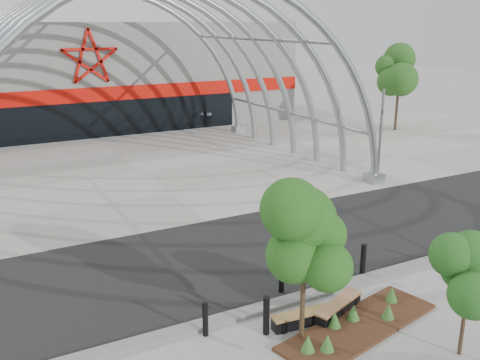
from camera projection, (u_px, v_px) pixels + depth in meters
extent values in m
plane|color=gray|center=(301.00, 294.00, 16.36)|extent=(140.00, 140.00, 0.00)
cube|color=black|center=(247.00, 252.00, 19.32)|extent=(140.00, 7.00, 0.02)
cube|color=#A29C92|center=(142.00, 173.00, 29.46)|extent=(60.00, 17.00, 0.04)
cube|color=slate|center=(306.00, 296.00, 16.13)|extent=(60.00, 0.50, 0.12)
cube|color=slate|center=(70.00, 73.00, 43.55)|extent=(34.00, 15.00, 8.00)
cube|color=black|center=(94.00, 120.00, 38.02)|extent=(22.00, 0.25, 2.60)
cube|color=#C10C04|center=(92.00, 95.00, 37.51)|extent=(34.00, 0.30, 1.00)
torus|color=#93999D|center=(197.00, 214.00, 23.13)|extent=(20.36, 0.36, 20.36)
torus|color=#93999D|center=(175.00, 198.00, 25.24)|extent=(20.36, 0.36, 20.36)
torus|color=#93999D|center=(157.00, 185.00, 27.35)|extent=(20.36, 0.36, 20.36)
torus|color=#93999D|center=(142.00, 173.00, 29.47)|extent=(20.36, 0.36, 20.36)
torus|color=#93999D|center=(129.00, 163.00, 31.58)|extent=(20.36, 0.36, 20.36)
torus|color=#93999D|center=(117.00, 154.00, 33.70)|extent=(20.36, 0.36, 20.36)
torus|color=#93999D|center=(107.00, 146.00, 35.81)|extent=(20.36, 0.36, 20.36)
cylinder|color=#93999D|center=(290.00, 113.00, 33.10)|extent=(0.20, 15.00, 0.20)
cylinder|color=#93999D|center=(254.00, 39.00, 30.65)|extent=(0.20, 15.00, 0.20)
cube|color=#93999D|center=(374.00, 178.00, 27.57)|extent=(0.80, 0.80, 0.50)
cube|color=#93999D|center=(238.00, 129.00, 40.26)|extent=(0.80, 0.80, 0.50)
cube|color=#341B13|center=(359.00, 326.00, 14.53)|extent=(5.31, 2.62, 0.10)
cone|color=#3C732E|center=(327.00, 342.00, 13.34)|extent=(0.35, 0.35, 0.44)
cone|color=#3C732E|center=(354.00, 312.00, 14.73)|extent=(0.35, 0.35, 0.44)
cone|color=#3C732E|center=(388.00, 311.00, 14.79)|extent=(0.35, 0.35, 0.44)
cone|color=#3C732E|center=(335.00, 319.00, 14.38)|extent=(0.35, 0.35, 0.44)
cone|color=#3C732E|center=(392.00, 294.00, 15.70)|extent=(0.35, 0.35, 0.44)
cone|color=#3C732E|center=(308.00, 343.00, 13.31)|extent=(0.35, 0.35, 0.44)
cylinder|color=slate|center=(380.00, 136.00, 27.19)|extent=(0.13, 0.13, 4.81)
imported|color=black|center=(382.00, 116.00, 26.89)|extent=(0.34, 0.67, 0.13)
cylinder|color=#332714|center=(302.00, 305.00, 13.70)|extent=(0.13, 0.13, 2.08)
ellipsoid|color=#15470F|center=(305.00, 236.00, 13.16)|extent=(1.78, 1.78, 2.27)
cylinder|color=#312117|center=(463.00, 327.00, 13.19)|extent=(0.10, 0.10, 1.55)
ellipsoid|color=#124615|center=(470.00, 275.00, 12.79)|extent=(1.28, 1.28, 1.70)
cube|color=black|center=(304.00, 320.00, 14.66)|extent=(1.87, 0.50, 0.31)
cube|color=black|center=(281.00, 324.00, 14.39)|extent=(0.14, 0.41, 0.37)
cube|color=black|center=(325.00, 313.00, 14.91)|extent=(0.14, 0.41, 0.37)
cube|color=olive|center=(304.00, 313.00, 14.60)|extent=(1.92, 0.57, 0.06)
cube|color=black|center=(338.00, 310.00, 15.14)|extent=(1.93, 1.05, 0.33)
cube|color=black|center=(325.00, 319.00, 14.60)|extent=(0.26, 0.44, 0.39)
cube|color=black|center=(351.00, 299.00, 15.66)|extent=(0.26, 0.44, 0.39)
cube|color=#985F41|center=(339.00, 303.00, 15.08)|extent=(2.00, 1.13, 0.06)
cylinder|color=black|center=(205.00, 319.00, 14.07)|extent=(0.15, 0.15, 0.96)
cylinder|color=black|center=(266.00, 316.00, 14.12)|extent=(0.18, 0.18, 1.09)
cylinder|color=black|center=(281.00, 277.00, 16.32)|extent=(0.16, 0.16, 1.01)
cylinder|color=black|center=(363.00, 260.00, 17.36)|extent=(0.18, 0.18, 1.12)
cylinder|color=black|center=(459.00, 258.00, 17.87)|extent=(0.14, 0.14, 0.86)
cylinder|color=#302017|center=(396.00, 111.00, 40.64)|extent=(0.20, 0.20, 3.03)
ellipsoid|color=#1B4415|center=(400.00, 74.00, 39.86)|extent=(2.70, 2.70, 3.30)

